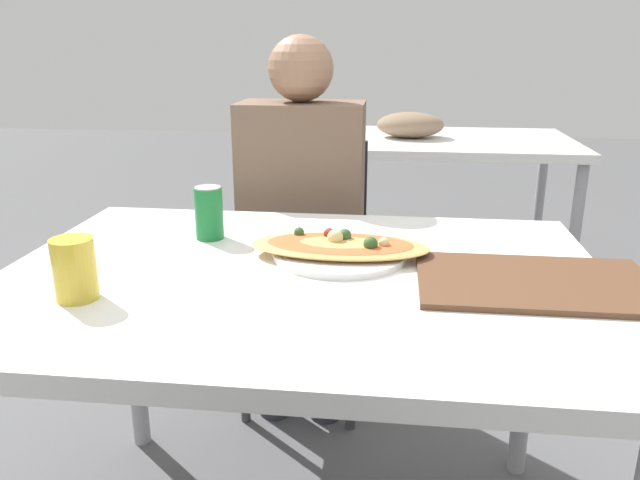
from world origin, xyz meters
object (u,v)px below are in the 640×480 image
dining_table (302,304)px  pizza_main (340,248)px  person_seated (301,206)px  chair_far_seated (307,258)px  soda_can (209,213)px  drink_glass (75,269)px

dining_table → pizza_main: size_ratio=3.15×
dining_table → person_seated: bearing=98.4°
chair_far_seated → dining_table: bearing=97.2°
pizza_main → soda_can: soda_can is taller
dining_table → drink_glass: drink_glass is taller
chair_far_seated → person_seated: (0.00, -0.11, 0.21)m
pizza_main → chair_far_seated: bearing=104.1°
person_seated → drink_glass: bearing=71.2°
chair_far_seated → person_seated: person_seated is taller
drink_glass → dining_table: bearing=25.2°
chair_far_seated → drink_glass: (-0.29, -0.96, 0.30)m
chair_far_seated → soda_can: bearing=75.4°
pizza_main → drink_glass: drink_glass is taller
dining_table → chair_far_seated: 0.80m
chair_far_seated → drink_glass: size_ratio=7.53×
chair_far_seated → soda_can: chair_far_seated is taller
drink_glass → chair_far_seated: bearing=73.3°
chair_far_seated → person_seated: size_ratio=0.72×
soda_can → drink_glass: bearing=-109.7°
chair_far_seated → soda_can: 0.67m
soda_can → drink_glass: 0.41m
soda_can → person_seated: bearing=72.0°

